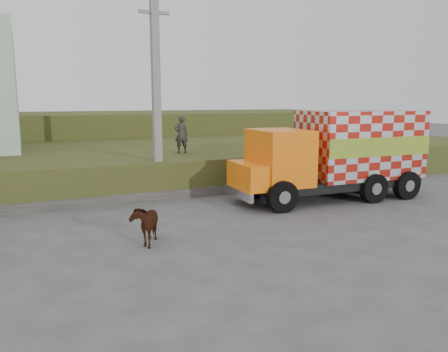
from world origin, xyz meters
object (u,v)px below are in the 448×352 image
cow (145,223)px  pedestrian (181,134)px  utility_pole (156,96)px  cargo_truck (338,154)px

cow → pedestrian: size_ratio=0.79×
cow → pedestrian: pedestrian is taller
pedestrian → utility_pole: bearing=57.3°
utility_pole → pedestrian: utility_pole is taller
utility_pole → cow: 6.75m
pedestrian → cow: bearing=69.4°
utility_pole → cargo_truck: bearing=-25.1°
cow → utility_pole: bearing=94.2°
cargo_truck → pedestrian: bearing=134.1°
utility_pole → cow: size_ratio=5.85×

